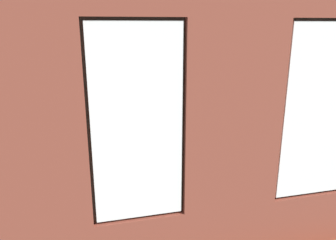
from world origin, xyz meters
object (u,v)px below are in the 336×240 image
Objects in this scene: potted_plant_by_left_couch at (264,124)px; potted_plant_beside_window_right at (11,218)px; couch_left at (324,151)px; coffee_table at (144,144)px; potted_plant_foreground_right at (24,113)px; table_plant_small at (143,136)px; couch_by_window at (178,204)px; cup_ceramic at (163,135)px; potted_plant_mid_room_small at (199,133)px; potted_plant_between_couches at (273,154)px; candle_jar at (133,138)px; remote_silver at (151,143)px.

potted_plant_beside_window_right reaches higher than potted_plant_by_left_couch.
coffee_table is at bearing -106.19° from couch_left.
potted_plant_beside_window_right is 1.03× the size of potted_plant_foreground_right.
table_plant_small is at bearing 9.63° from potted_plant_by_left_couch.
couch_by_window and couch_left have the same top height.
potted_plant_foreground_right reaches higher than couch_by_window.
potted_plant_by_left_couch is (0.40, -1.43, 0.12)m from couch_left.
potted_plant_mid_room_small is at bearing -167.00° from cup_ceramic.
potted_plant_between_couches reaches higher than couch_left.
candle_jar is at bearing -126.02° from potted_plant_beside_window_right.
potted_plant_foreground_right is at bearing -57.81° from couch_by_window.
potted_plant_between_couches is 2.43m from potted_plant_mid_room_small.
coffee_table is 14.85× the size of cup_ceramic.
coffee_table is 1.13× the size of potted_plant_between_couches.
coffee_table is at bearing -130.23° from potted_plant_beside_window_right.
table_plant_small reaches higher than candle_jar.
cup_ceramic is 0.15× the size of potted_plant_by_left_couch.
couch_left is 3.30m from table_plant_small.
candle_jar is 1.40m from potted_plant_mid_room_small.
couch_by_window is 3.70m from potted_plant_by_left_couch.
candle_jar is 0.46× the size of table_plant_small.
potted_plant_beside_window_right reaches higher than remote_silver.
potted_plant_by_left_couch is (-2.64, -0.59, -0.01)m from remote_silver.
couch_left is (-3.07, -1.13, -0.00)m from couch_by_window.
remote_silver is (0.29, 0.27, -0.04)m from cup_ceramic.
potted_plant_foreground_right reaches higher than couch_left.
potted_plant_beside_window_right reaches higher than coffee_table.
coffee_table is 8.65× the size of remote_silver.
potted_plant_between_couches is (-1.41, 2.04, 0.31)m from table_plant_small.
candle_jar is at bearing 4.10° from cup_ceramic.
potted_plant_beside_window_right reaches higher than couch_by_window.
coffee_table is 16.35× the size of candle_jar.
couch_left reaches higher than coffee_table.
potted_plant_beside_window_right is (1.96, 2.06, 0.03)m from remote_silver.
cup_ceramic is at bearing 162.08° from remote_silver.
potted_plant_mid_room_small is at bearing -84.83° from potted_plant_between_couches.
couch_left reaches higher than candle_jar.
potted_plant_mid_room_small reaches higher than coffee_table.
couch_left is at bearing 162.23° from candle_jar.
potted_plant_beside_window_right is at bearing 46.00° from cup_ceramic.
candle_jar is at bearing 7.02° from potted_plant_by_left_couch.
coffee_table is 7.46× the size of table_plant_small.
potted_plant_foreground_right is at bearing -13.60° from potted_plant_by_left_couch.
candle_jar is (0.26, -2.20, 0.16)m from couch_by_window.
potted_plant_foreground_right reaches higher than candle_jar.
potted_plant_beside_window_right is at bearing 53.98° from candle_jar.
couch_left is 1.68× the size of potted_plant_foreground_right.
potted_plant_beside_window_right reaches higher than cup_ceramic.
table_plant_small is 0.30× the size of potted_plant_by_left_couch.
coffee_table is at bearing -109.87° from remote_silver.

